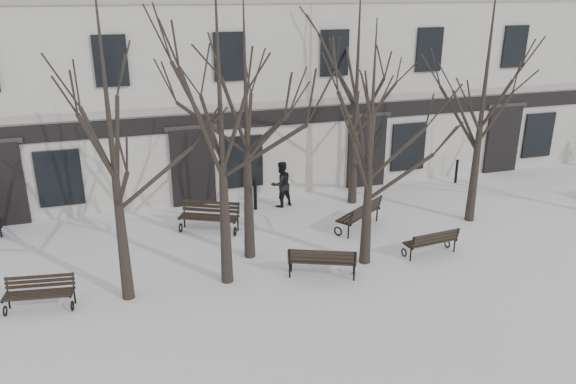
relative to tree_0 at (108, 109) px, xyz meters
name	(u,v)px	position (x,y,z in m)	size (l,w,h in m)	color
ground	(371,292)	(6.21, -1.68, -5.03)	(100.00, 100.00, 0.00)	white
building	(250,40)	(6.21, 11.28, 0.49)	(40.40, 10.20, 11.40)	beige
tree_0	(108,109)	(0.00, 0.00, 0.00)	(5.63, 5.63, 8.04)	black
tree_1	(220,94)	(2.66, 0.08, 0.19)	(5.84, 5.84, 8.34)	black
tree_2	(372,118)	(6.79, -0.02, -0.67)	(4.88, 4.88, 6.97)	black
tree_4	(246,99)	(3.63, 1.38, -0.23)	(5.37, 5.37, 7.68)	black
tree_5	(358,60)	(8.44, 4.66, 0.27)	(5.94, 5.94, 8.48)	black
tree_6	(487,70)	(11.67, 1.83, 0.17)	(5.82, 5.82, 8.32)	black
bench_0	(39,292)	(-2.14, 0.12, -4.56)	(1.76, 0.86, 0.85)	black
bench_1	(322,260)	(5.26, -0.49, -4.51)	(1.99, 1.36, 0.96)	black
bench_2	(431,241)	(8.91, -0.19, -4.56)	(1.74, 0.77, 0.85)	black
bench_3	(209,216)	(2.81, 3.65, -4.49)	(2.05, 1.50, 0.99)	black
bench_4	(360,214)	(7.68, 2.29, -4.49)	(1.99, 1.68, 0.99)	black
bollard_a	(255,194)	(4.75, 5.05, -4.41)	(0.15, 0.15, 1.16)	black
bollard_b	(457,170)	(13.48, 5.45, -4.48)	(0.13, 0.13, 1.02)	black
pedestrian_b	(281,206)	(5.75, 5.10, -5.03)	(0.84, 0.65, 1.72)	black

